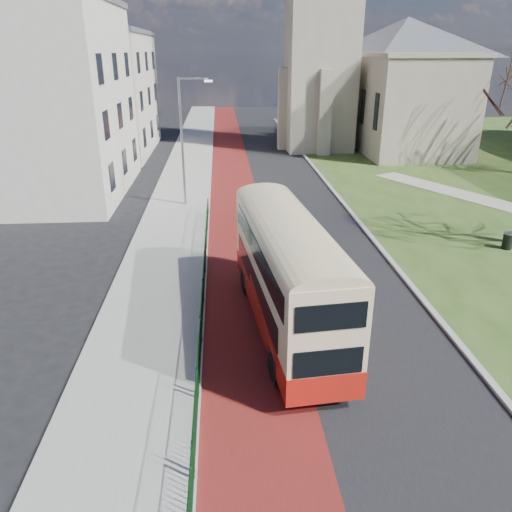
{
  "coord_description": "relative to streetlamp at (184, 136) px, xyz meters",
  "views": [
    {
      "loc": [
        -2.1,
        -14.28,
        9.63
      ],
      "look_at": [
        -0.78,
        4.09,
        2.0
      ],
      "focal_mm": 35.0,
      "sensor_mm": 36.0,
      "label": 1
    }
  ],
  "objects": [
    {
      "name": "pedestrian_railing",
      "position": [
        1.4,
        -14.0,
        -4.04
      ],
      "size": [
        0.07,
        24.0,
        1.12
      ],
      "color": "#0D3919",
      "rests_on": "ground"
    },
    {
      "name": "ground",
      "position": [
        4.35,
        -18.0,
        -4.59
      ],
      "size": [
        160.0,
        160.0,
        0.0
      ],
      "primitive_type": "plane",
      "color": "black",
      "rests_on": "ground"
    },
    {
      "name": "street_block_near",
      "position": [
        -9.65,
        4.0,
        1.92
      ],
      "size": [
        10.3,
        14.3,
        13.0
      ],
      "color": "beige",
      "rests_on": "ground"
    },
    {
      "name": "gothic_church",
      "position": [
        16.91,
        20.0,
        8.54
      ],
      "size": [
        16.38,
        18.0,
        40.0
      ],
      "color": "gray",
      "rests_on": "ground"
    },
    {
      "name": "road_carriageway",
      "position": [
        5.85,
        2.0,
        -4.59
      ],
      "size": [
        9.0,
        120.0,
        0.01
      ],
      "primitive_type": "cube",
      "color": "black",
      "rests_on": "ground"
    },
    {
      "name": "pavement_west",
      "position": [
        -0.65,
        2.0,
        -4.53
      ],
      "size": [
        4.0,
        120.0,
        0.12
      ],
      "primitive_type": "cube",
      "color": "gray",
      "rests_on": "ground"
    },
    {
      "name": "litter_bin",
      "position": [
        16.99,
        -9.12,
        -4.11
      ],
      "size": [
        0.55,
        0.55,
        0.88
      ],
      "rotation": [
        0.0,
        0.0,
        -0.0
      ],
      "color": "black",
      "rests_on": "grass_green"
    },
    {
      "name": "street_block_far",
      "position": [
        -9.65,
        20.0,
        1.17
      ],
      "size": [
        10.3,
        16.3,
        11.5
      ],
      "color": "beige",
      "rests_on": "ground"
    },
    {
      "name": "kerb_west",
      "position": [
        1.35,
        2.0,
        -4.53
      ],
      "size": [
        0.25,
        120.0,
        0.13
      ],
      "primitive_type": "cube",
      "color": "#999993",
      "rests_on": "ground"
    },
    {
      "name": "kerb_east",
      "position": [
        10.45,
        4.0,
        -4.53
      ],
      "size": [
        0.25,
        80.0,
        0.13
      ],
      "primitive_type": "cube",
      "color": "#999993",
      "rests_on": "ground"
    },
    {
      "name": "bus_lane",
      "position": [
        3.15,
        2.0,
        -4.59
      ],
      "size": [
        3.4,
        120.0,
        0.01
      ],
      "primitive_type": "cube",
      "color": "#591414",
      "rests_on": "ground"
    },
    {
      "name": "bus",
      "position": [
        4.52,
        -16.18,
        -2.23
      ],
      "size": [
        3.26,
        10.1,
        4.15
      ],
      "rotation": [
        0.0,
        0.0,
        0.1
      ],
      "color": "#AE1810",
      "rests_on": "ground"
    },
    {
      "name": "streetlamp",
      "position": [
        0.0,
        0.0,
        0.0
      ],
      "size": [
        2.13,
        0.18,
        8.0
      ],
      "color": "gray",
      "rests_on": "pavement_west"
    }
  ]
}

